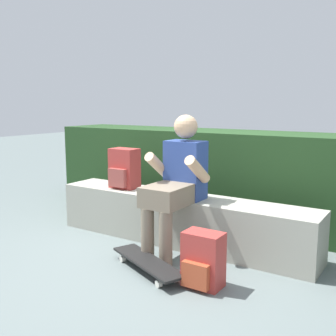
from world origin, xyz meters
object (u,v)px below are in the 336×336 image
Objects in this scene: person_skater at (177,179)px; backpack_on_ground at (203,261)px; backpack_on_bench at (124,169)px; bench_main at (180,219)px; skateboard_near_person at (148,262)px.

person_skater is 0.85m from backpack_on_ground.
backpack_on_bench is at bearing 165.11° from person_skater.
backpack_on_bench is (-0.65, -0.01, 0.42)m from bench_main.
backpack_on_bench is (-0.75, 0.20, -0.00)m from person_skater.
backpack_on_bench is (-0.79, 0.69, 0.57)m from skateboard_near_person.
backpack_on_bench is at bearing 138.68° from skateboard_near_person.
backpack_on_ground is at bearing -48.52° from bench_main.
bench_main is 6.44× the size of backpack_on_ground.
backpack_on_bench reaches higher than backpack_on_ground.
person_skater is at bearing 136.86° from backpack_on_ground.
person_skater reaches higher than backpack_on_ground.
bench_main is 0.78m from backpack_on_bench.
skateboard_near_person is at bearing -179.13° from backpack_on_ground.
backpack_on_bench is 1.00× the size of backpack_on_ground.
skateboard_near_person is at bearing -85.54° from person_skater.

